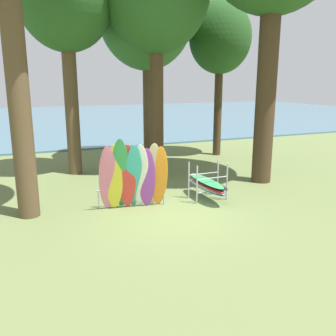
% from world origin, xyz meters
% --- Properties ---
extents(ground_plane, '(80.00, 80.00, 0.00)m').
position_xyz_m(ground_plane, '(0.00, 0.00, 0.00)').
color(ground_plane, olive).
extents(lake_water, '(80.00, 36.00, 0.10)m').
position_xyz_m(lake_water, '(0.00, 29.34, 0.05)').
color(lake_water, '#477084').
rests_on(lake_water, ground).
extents(tree_mid_behind, '(3.10, 3.10, 7.72)m').
position_xyz_m(tree_mid_behind, '(5.51, 7.40, 5.86)').
color(tree_mid_behind, '#42301E').
rests_on(tree_mid_behind, ground).
extents(tree_deep_back, '(4.39, 4.39, 9.34)m').
position_xyz_m(tree_deep_back, '(1.67, 7.53, 6.79)').
color(tree_deep_back, brown).
rests_on(tree_deep_back, ground).
extents(leaning_board_pile, '(2.17, 1.04, 2.27)m').
position_xyz_m(leaning_board_pile, '(-1.09, 0.93, 1.03)').
color(leaning_board_pile, pink).
rests_on(leaning_board_pile, ground).
extents(board_storage_rack, '(1.15, 2.13, 1.25)m').
position_xyz_m(board_storage_rack, '(1.44, 0.94, 0.52)').
color(board_storage_rack, '#9EA0A5').
rests_on(board_storage_rack, ground).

